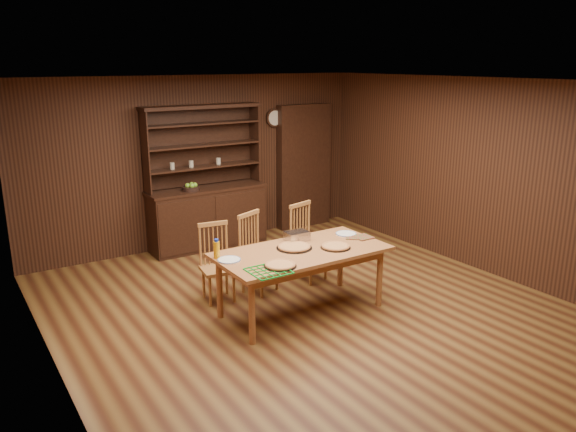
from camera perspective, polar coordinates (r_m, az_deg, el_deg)
floor at (r=6.66m, az=2.16°, el=-9.43°), size 6.00×6.00×0.00m
room_shell at (r=6.16m, az=2.31°, el=3.99°), size 6.00×6.00×6.00m
china_hutch at (r=8.72m, az=-8.22°, el=0.68°), size 1.84×0.52×2.17m
doorway at (r=9.66m, az=1.61°, el=5.06°), size 1.00×0.18×2.10m
wall_clock at (r=9.29m, az=-1.39°, el=9.94°), size 0.30×0.05×0.30m
dining_table at (r=6.35m, az=1.38°, el=-4.14°), size 1.94×0.97×0.75m
chair_left at (r=6.82m, az=-7.31°, el=-4.40°), size 0.44×0.42×0.95m
chair_center at (r=7.00m, az=-3.37°, el=-3.46°), size 0.53×0.52×1.00m
chair_right at (r=7.38m, az=1.78°, el=-2.38°), size 0.51×0.49×1.02m
pizza_left at (r=5.82m, az=-0.79°, el=-5.00°), size 0.34×0.34×0.04m
pizza_right at (r=6.41m, az=4.86°, el=-3.09°), size 0.34×0.34×0.04m
pizza_center at (r=6.37m, az=0.64°, el=-3.15°), size 0.41×0.41×0.04m
cooling_rack at (r=5.70m, az=-2.00°, el=-5.56°), size 0.49×0.49×0.02m
plate_left at (r=6.03m, az=-6.00°, el=-4.44°), size 0.25×0.25×0.02m
plate_right at (r=6.91m, az=5.91°, el=-1.80°), size 0.25×0.25×0.02m
foil_dish at (r=6.64m, az=0.90°, el=-2.05°), size 0.28×0.20×0.11m
juice_bottle at (r=6.08m, az=-7.26°, el=-3.38°), size 0.07×0.07×0.22m
pot_holder_a at (r=6.80m, az=7.62°, el=-2.15°), size 0.21×0.21×0.02m
pot_holder_b at (r=6.79m, az=6.66°, el=-2.16°), size 0.25×0.25×0.01m
fruit_bowl at (r=8.46m, az=-9.83°, el=2.87°), size 0.26×0.26×0.12m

